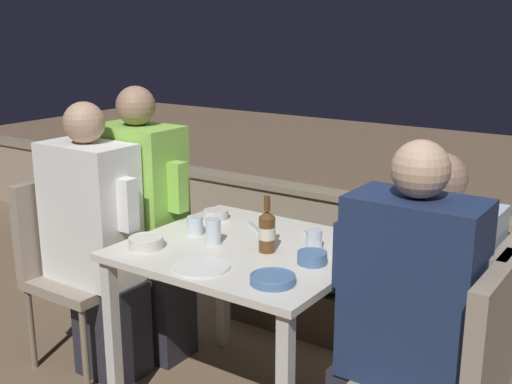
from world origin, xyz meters
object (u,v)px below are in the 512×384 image
(person_white_polo, at_px, (97,242))
(person_navy_jumper, at_px, (401,326))
(person_green_blouse, at_px, (146,224))
(chair_right_far, at_px, (476,332))
(chair_right_near, at_px, (458,369))
(person_blue_shirt, at_px, (422,307))
(chair_left_near, at_px, (70,254))
(chair_left_far, at_px, (118,241))
(beer_bottle, at_px, (267,231))

(person_white_polo, distance_m, person_navy_jumper, 1.51)
(person_green_blouse, height_order, chair_right_far, person_green_blouse)
(chair_right_near, bearing_deg, person_white_polo, 179.98)
(person_navy_jumper, height_order, person_blue_shirt, person_navy_jumper)
(chair_left_near, height_order, person_blue_shirt, person_blue_shirt)
(chair_left_far, bearing_deg, chair_right_near, -8.32)
(person_white_polo, xyz_separation_m, chair_left_far, (-0.14, 0.27, -0.10))
(person_white_polo, bearing_deg, person_navy_jumper, -0.03)
(person_green_blouse, bearing_deg, person_white_polo, -101.85)
(chair_right_near, relative_size, person_blue_shirt, 0.77)
(person_green_blouse, bearing_deg, chair_left_near, -133.83)
(person_navy_jumper, distance_m, beer_bottle, 0.68)
(chair_left_near, bearing_deg, chair_left_far, 77.84)
(chair_right_near, height_order, person_blue_shirt, person_blue_shirt)
(chair_right_far, bearing_deg, person_green_blouse, -179.19)
(person_white_polo, distance_m, chair_right_near, 1.72)
(person_blue_shirt, height_order, beer_bottle, person_blue_shirt)
(chair_right_near, distance_m, chair_right_far, 0.30)
(chair_left_far, distance_m, beer_bottle, 1.07)
(beer_bottle, bearing_deg, chair_right_near, -8.72)
(chair_left_far, relative_size, person_green_blouse, 0.68)
(person_navy_jumper, height_order, chair_right_far, person_navy_jumper)
(chair_left_near, distance_m, person_blue_shirt, 1.71)
(chair_left_near, height_order, chair_right_far, same)
(chair_right_far, distance_m, beer_bottle, 0.88)
(chair_left_far, bearing_deg, chair_left_near, -102.16)
(person_navy_jumper, bearing_deg, person_white_polo, 179.97)
(chair_left_near, xyz_separation_m, beer_bottle, (1.08, 0.13, 0.29))
(chair_left_near, distance_m, chair_right_near, 1.92)
(person_navy_jumper, bearing_deg, person_blue_shirt, 95.74)
(person_green_blouse, height_order, person_navy_jumper, person_green_blouse)
(chair_left_far, relative_size, chair_right_near, 1.00)
(chair_left_near, relative_size, person_navy_jumper, 0.71)
(person_green_blouse, relative_size, person_blue_shirt, 1.13)
(chair_right_near, bearing_deg, chair_right_far, 95.12)
(person_navy_jumper, relative_size, chair_right_far, 1.40)
(person_white_polo, xyz_separation_m, person_green_blouse, (0.06, 0.27, 0.03))
(person_white_polo, bearing_deg, beer_bottle, 8.32)
(person_white_polo, relative_size, beer_bottle, 5.64)
(chair_left_near, relative_size, chair_right_near, 1.00)
(chair_right_far, height_order, person_blue_shirt, person_blue_shirt)
(chair_left_far, bearing_deg, chair_right_far, 0.72)
(beer_bottle, bearing_deg, person_blue_shirt, 15.34)
(person_green_blouse, relative_size, person_navy_jumper, 1.05)
(person_blue_shirt, bearing_deg, person_white_polo, -168.76)
(person_green_blouse, bearing_deg, person_navy_jumper, -10.59)
(chair_right_near, height_order, chair_right_far, same)
(chair_left_near, relative_size, person_green_blouse, 0.68)
(person_white_polo, distance_m, person_blue_shirt, 1.51)
(chair_left_near, relative_size, person_white_polo, 0.71)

